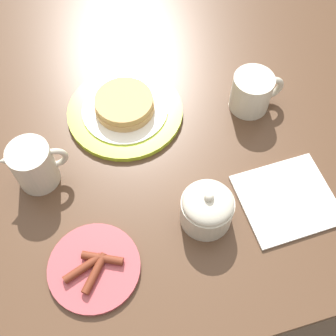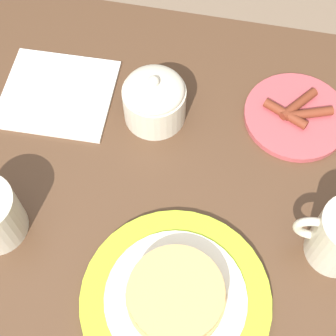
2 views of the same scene
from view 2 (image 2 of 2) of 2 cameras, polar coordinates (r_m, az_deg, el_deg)
dining_table at (r=0.79m, az=-1.90°, el=-14.58°), size 1.59×0.96×0.76m
pancake_plate at (r=0.66m, az=0.86°, el=-14.20°), size 0.24×0.24×0.05m
side_plate_bacon at (r=0.81m, az=14.02°, el=5.69°), size 0.16×0.16×0.02m
sugar_bowl at (r=0.76m, az=-1.52°, el=7.65°), size 0.09×0.09×0.09m
napkin at (r=0.83m, az=-12.12°, el=8.07°), size 0.18×0.16×0.01m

